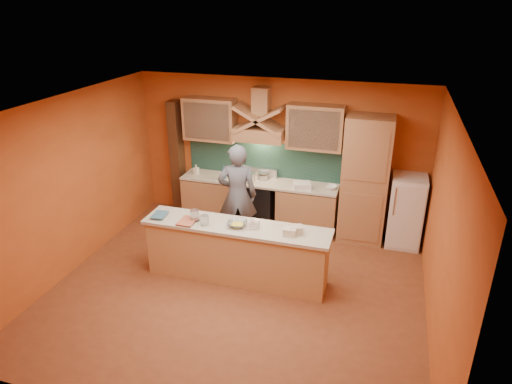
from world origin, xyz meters
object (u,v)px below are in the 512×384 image
(stove, at_px, (259,203))
(kitchen_scale, at_px, (255,224))
(person, at_px, (238,196))
(mixing_bowl, at_px, (237,224))
(fridge, at_px, (406,211))

(stove, distance_m, kitchen_scale, 2.03)
(person, bearing_deg, kitchen_scale, 103.72)
(person, height_order, mixing_bowl, person)
(stove, height_order, fridge, fridge)
(stove, xyz_separation_m, person, (-0.15, -0.81, 0.48))
(stove, xyz_separation_m, mixing_bowl, (0.23, -1.93, 0.53))
(fridge, height_order, mixing_bowl, fridge)
(fridge, xyz_separation_m, person, (-2.85, -0.81, 0.28))
(person, bearing_deg, fridge, 179.05)
(person, relative_size, mixing_bowl, 6.28)
(fridge, distance_m, mixing_bowl, 3.15)
(fridge, relative_size, mixing_bowl, 4.38)
(person, distance_m, mixing_bowl, 1.18)
(stove, distance_m, fridge, 2.71)
(stove, height_order, person, person)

